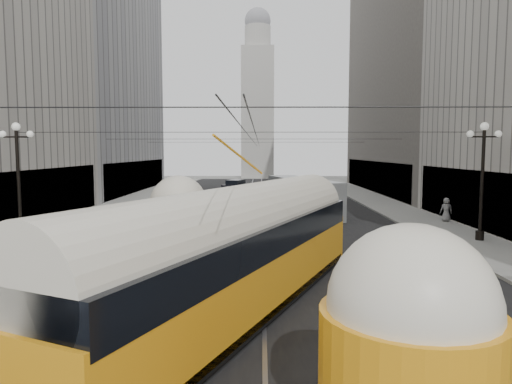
{
  "coord_description": "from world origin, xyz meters",
  "views": [
    {
      "loc": [
        0.66,
        -6.68,
        4.99
      ],
      "look_at": [
        0.42,
        14.11,
        3.12
      ],
      "focal_mm": 32.0,
      "sensor_mm": 36.0,
      "label": 1
    }
  ],
  "objects_px": {
    "city_bus": "(302,195)",
    "pedestrian_sidewalk_right": "(446,210)",
    "streetcar": "(237,251)",
    "pedestrian_crossing_a": "(107,315)"
  },
  "relations": [
    {
      "from": "city_bus",
      "to": "pedestrian_sidewalk_right",
      "type": "xyz_separation_m",
      "value": [
        9.49,
        -4.82,
        -0.57
      ]
    },
    {
      "from": "city_bus",
      "to": "pedestrian_sidewalk_right",
      "type": "relative_size",
      "value": 6.98
    },
    {
      "from": "streetcar",
      "to": "city_bus",
      "type": "bearing_deg",
      "value": 79.82
    },
    {
      "from": "pedestrian_crossing_a",
      "to": "pedestrian_sidewalk_right",
      "type": "relative_size",
      "value": 1.05
    },
    {
      "from": "pedestrian_crossing_a",
      "to": "pedestrian_sidewalk_right",
      "type": "height_order",
      "value": "pedestrian_sidewalk_right"
    },
    {
      "from": "city_bus",
      "to": "pedestrian_crossing_a",
      "type": "distance_m",
      "value": 26.0
    },
    {
      "from": "streetcar",
      "to": "city_bus",
      "type": "height_order",
      "value": "streetcar"
    },
    {
      "from": "streetcar",
      "to": "pedestrian_sidewalk_right",
      "type": "bearing_deg",
      "value": 52.31
    },
    {
      "from": "city_bus",
      "to": "pedestrian_sidewalk_right",
      "type": "bearing_deg",
      "value": -26.93
    },
    {
      "from": "streetcar",
      "to": "pedestrian_crossing_a",
      "type": "relative_size",
      "value": 9.7
    }
  ]
}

